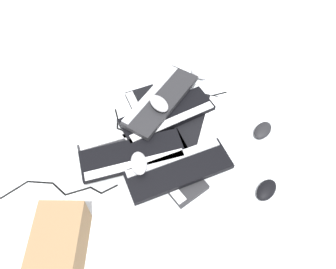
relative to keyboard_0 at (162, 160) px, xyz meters
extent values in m
plane|color=silver|center=(-0.07, -0.04, -0.01)|extent=(3.20, 3.20, 0.00)
cube|color=#232326|center=(0.00, 0.00, 0.00)|extent=(0.46, 0.34, 0.02)
cube|color=silver|center=(0.03, -0.05, 0.01)|extent=(0.39, 0.23, 0.01)
cube|color=black|center=(-0.15, 0.17, 0.00)|extent=(0.46, 0.32, 0.02)
cube|color=silver|center=(-0.12, 0.22, 0.01)|extent=(0.40, 0.20, 0.01)
cube|color=black|center=(-0.22, 0.00, 0.00)|extent=(0.46, 0.26, 0.02)
cube|color=silver|center=(-0.20, -0.06, 0.01)|extent=(0.41, 0.14, 0.01)
cube|color=#232326|center=(-0.10, -0.13, 0.00)|extent=(0.23, 0.46, 0.02)
cube|color=silver|center=(-0.15, -0.15, 0.01)|extent=(0.12, 0.42, 0.01)
cube|color=black|center=(-0.03, -0.12, 0.03)|extent=(0.21, 0.46, 0.02)
cube|color=silver|center=(0.03, -0.12, 0.04)|extent=(0.09, 0.42, 0.01)
cube|color=black|center=(0.07, 0.06, 0.03)|extent=(0.25, 0.46, 0.02)
cube|color=#B2B5BA|center=(0.02, 0.05, 0.04)|extent=(0.14, 0.41, 0.01)
cube|color=black|center=(-0.23, 0.05, 0.03)|extent=(0.29, 0.46, 0.02)
cube|color=silver|center=(-0.17, 0.07, 0.04)|extent=(0.18, 0.41, 0.01)
cube|color=#232326|center=(-0.29, 0.04, 0.06)|extent=(0.43, 0.40, 0.02)
cube|color=#B2B5BA|center=(-0.33, -0.01, 0.07)|extent=(0.34, 0.30, 0.01)
ellipsoid|color=#B7B7BC|center=(-0.50, 0.26, 0.01)|extent=(0.13, 0.11, 0.04)
ellipsoid|color=#B7B7BC|center=(0.04, -0.10, 0.07)|extent=(0.11, 0.07, 0.04)
ellipsoid|color=black|center=(0.20, 0.40, 0.01)|extent=(0.12, 0.13, 0.04)
ellipsoid|color=black|center=(-0.09, 0.48, 0.01)|extent=(0.12, 0.13, 0.04)
ellipsoid|color=#B7B7BC|center=(-0.24, 0.02, 0.10)|extent=(0.13, 0.11, 0.04)
cylinder|color=black|center=(0.10, -0.24, -0.01)|extent=(0.03, 0.07, 0.01)
cylinder|color=black|center=(0.09, -0.29, -0.01)|extent=(0.04, 0.05, 0.01)
cylinder|color=black|center=(0.09, -0.36, -0.01)|extent=(0.03, 0.10, 0.01)
cylinder|color=black|center=(0.06, -0.44, -0.01)|extent=(0.07, 0.06, 0.01)
cylinder|color=black|center=(0.02, -0.52, -0.01)|extent=(0.03, 0.11, 0.01)
cylinder|color=black|center=(0.04, -0.62, -0.01)|extent=(0.07, 0.11, 0.01)
sphere|color=black|center=(0.08, -0.20, -0.01)|extent=(0.01, 0.01, 0.01)
sphere|color=black|center=(0.11, -0.27, -0.01)|extent=(0.01, 0.01, 0.01)
sphere|color=black|center=(0.08, -0.31, -0.01)|extent=(0.01, 0.01, 0.01)
sphere|color=black|center=(0.10, -0.41, -0.01)|extent=(0.01, 0.01, 0.01)
sphere|color=black|center=(0.03, -0.47, -0.01)|extent=(0.01, 0.01, 0.01)
sphere|color=black|center=(0.01, -0.57, -0.01)|extent=(0.01, 0.01, 0.01)
sphere|color=black|center=(0.07, -0.67, -0.01)|extent=(0.01, 0.01, 0.01)
cylinder|color=black|center=(-0.30, -0.18, -0.01)|extent=(0.05, 0.01, 0.01)
cylinder|color=black|center=(-0.24, -0.18, -0.01)|extent=(0.07, 0.01, 0.01)
cylinder|color=black|center=(-0.19, -0.16, -0.01)|extent=(0.04, 0.06, 0.01)
cylinder|color=black|center=(-0.21, -0.08, -0.01)|extent=(0.06, 0.11, 0.01)
cylinder|color=black|center=(-0.23, 0.01, -0.01)|extent=(0.02, 0.08, 0.01)
cylinder|color=black|center=(-0.26, 0.09, -0.01)|extent=(0.08, 0.08, 0.01)
cylinder|color=black|center=(-0.32, 0.18, -0.01)|extent=(0.05, 0.11, 0.01)
cylinder|color=black|center=(-0.34, 0.26, -0.01)|extent=(0.01, 0.06, 0.01)
cylinder|color=black|center=(-0.35, 0.33, -0.01)|extent=(0.02, 0.09, 0.01)
sphere|color=black|center=(-0.33, -0.19, -0.01)|extent=(0.01, 0.01, 0.01)
sphere|color=black|center=(-0.28, -0.18, -0.01)|extent=(0.01, 0.01, 0.01)
sphere|color=black|center=(-0.21, -0.18, -0.01)|extent=(0.01, 0.01, 0.01)
sphere|color=black|center=(-0.18, -0.13, -0.01)|extent=(0.01, 0.01, 0.01)
sphere|color=black|center=(-0.23, -0.03, -0.01)|extent=(0.01, 0.01, 0.01)
sphere|color=black|center=(-0.22, 0.05, -0.01)|extent=(0.01, 0.01, 0.01)
sphere|color=black|center=(-0.30, 0.12, -0.01)|extent=(0.01, 0.01, 0.01)
sphere|color=black|center=(-0.35, 0.23, -0.01)|extent=(0.01, 0.01, 0.01)
sphere|color=black|center=(-0.34, 0.28, -0.01)|extent=(0.01, 0.01, 0.01)
sphere|color=black|center=(-0.36, 0.38, -0.01)|extent=(0.01, 0.01, 0.01)
cube|color=olive|center=(0.31, -0.41, 0.06)|extent=(0.27, 0.20, 0.15)
camera|label=1|loc=(0.72, -0.08, 1.22)|focal=35.00mm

